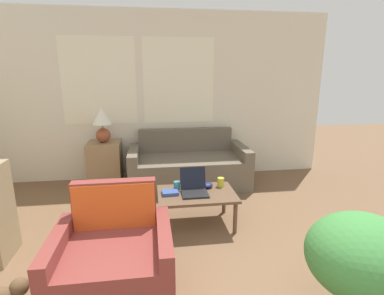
{
  "coord_description": "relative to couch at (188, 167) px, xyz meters",
  "views": [
    {
      "loc": [
        0.06,
        -0.93,
        1.69
      ],
      "look_at": [
        0.59,
        2.74,
        0.75
      ],
      "focal_mm": 28.0,
      "sensor_mm": 36.0,
      "label": 1
    }
  ],
  "objects": [
    {
      "name": "couch",
      "position": [
        0.0,
        0.0,
        0.0
      ],
      "size": [
        1.76,
        0.87,
        0.81
      ],
      "color": "#665B4C",
      "rests_on": "ground_plane"
    },
    {
      "name": "cup_yellow",
      "position": [
        -0.28,
        -1.16,
        0.17
      ],
      "size": [
        0.07,
        0.07,
        0.1
      ],
      "color": "teal",
      "rests_on": "coffee_table"
    },
    {
      "name": "coffee_table",
      "position": [
        -0.07,
        -1.28,
        0.07
      ],
      "size": [
        0.86,
        0.59,
        0.38
      ],
      "color": "brown",
      "rests_on": "ground_plane"
    },
    {
      "name": "wall_back",
      "position": [
        -0.62,
        0.46,
        1.04
      ],
      "size": [
        5.85,
        0.06,
        2.6
      ],
      "color": "silver",
      "rests_on": "ground_plane"
    },
    {
      "name": "snack_bowl",
      "position": [
        0.07,
        -1.13,
        0.15
      ],
      "size": [
        0.15,
        0.15,
        0.06
      ],
      "color": "#191E4C",
      "rests_on": "coffee_table"
    },
    {
      "name": "cup_navy",
      "position": [
        0.24,
        -1.13,
        0.17
      ],
      "size": [
        0.08,
        0.08,
        0.11
      ],
      "color": "gold",
      "rests_on": "coffee_table"
    },
    {
      "name": "book_red",
      "position": [
        -0.36,
        -1.27,
        0.14
      ],
      "size": [
        0.18,
        0.15,
        0.04
      ],
      "color": "#334C8E",
      "rests_on": "coffee_table"
    },
    {
      "name": "side_table",
      "position": [
        -1.24,
        0.12,
        0.07
      ],
      "size": [
        0.48,
        0.48,
        0.68
      ],
      "color": "#937551",
      "rests_on": "ground_plane"
    },
    {
      "name": "laptop",
      "position": [
        -0.1,
        -1.27,
        0.18
      ],
      "size": [
        0.29,
        0.31,
        0.26
      ],
      "color": "black",
      "rests_on": "coffee_table"
    },
    {
      "name": "potted_plant",
      "position": [
        0.78,
        -2.81,
        0.24
      ],
      "size": [
        0.72,
        0.72,
        0.8
      ],
      "color": "#BCB2A3",
      "rests_on": "ground_plane"
    },
    {
      "name": "table_lamp",
      "position": [
        -1.24,
        0.12,
        0.71
      ],
      "size": [
        0.29,
        0.29,
        0.52
      ],
      "color": "brown",
      "rests_on": "side_table"
    },
    {
      "name": "armchair",
      "position": [
        -0.86,
        -2.29,
        0.01
      ],
      "size": [
        0.86,
        0.74,
        0.84
      ],
      "color": "brown",
      "rests_on": "ground_plane"
    }
  ]
}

